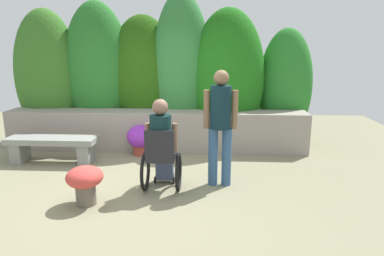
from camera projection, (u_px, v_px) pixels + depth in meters
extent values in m
plane|color=gray|center=(137.00, 187.00, 5.04)|extent=(11.29, 11.29, 0.00)
cube|color=gray|center=(156.00, 130.00, 6.78)|extent=(5.90, 0.56, 0.78)
ellipsoid|color=#376E24|center=(48.00, 77.00, 7.24)|extent=(1.41, 0.98, 2.79)
ellipsoid|color=#276F27|center=(98.00, 73.00, 7.23)|extent=(1.41, 0.99, 2.95)
ellipsoid|color=#255510|center=(144.00, 79.00, 7.29)|extent=(1.49, 1.04, 2.67)
ellipsoid|color=#337C39|center=(182.00, 70.00, 7.02)|extent=(1.18, 0.83, 3.10)
ellipsoid|color=#1D6A16|center=(227.00, 78.00, 6.95)|extent=(1.49, 1.04, 2.78)
ellipsoid|color=#277827|center=(285.00, 87.00, 7.13)|extent=(1.12, 0.78, 2.40)
cube|color=gray|center=(20.00, 152.00, 6.09)|extent=(0.20, 0.37, 0.36)
cube|color=gray|center=(86.00, 153.00, 6.03)|extent=(0.20, 0.37, 0.36)
cube|color=gray|center=(52.00, 140.00, 6.01)|extent=(1.57, 0.44, 0.10)
cube|color=black|center=(161.00, 157.00, 4.81)|extent=(0.40, 0.40, 0.06)
cube|color=black|center=(159.00, 145.00, 4.58)|extent=(0.40, 0.04, 0.40)
cube|color=black|center=(165.00, 175.00, 5.21)|extent=(0.28, 0.12, 0.03)
torus|color=black|center=(145.00, 171.00, 4.87)|extent=(0.05, 0.56, 0.56)
torus|color=black|center=(178.00, 172.00, 4.85)|extent=(0.05, 0.56, 0.56)
cylinder|color=black|center=(155.00, 180.00, 5.17)|extent=(0.03, 0.10, 0.10)
cylinder|color=black|center=(174.00, 180.00, 5.15)|extent=(0.03, 0.10, 0.10)
cube|color=#414C69|center=(162.00, 147.00, 4.88)|extent=(0.30, 0.40, 0.16)
cube|color=#414C69|center=(165.00, 165.00, 5.16)|extent=(0.26, 0.14, 0.43)
cylinder|color=#0F292A|center=(161.00, 133.00, 4.71)|extent=(0.30, 0.30, 0.50)
cylinder|color=brown|center=(148.00, 137.00, 4.79)|extent=(0.08, 0.08, 0.40)
cylinder|color=brown|center=(175.00, 137.00, 4.77)|extent=(0.08, 0.08, 0.40)
sphere|color=brown|center=(160.00, 107.00, 4.62)|extent=(0.22, 0.22, 0.22)
cylinder|color=#31537C|center=(213.00, 157.00, 5.03)|extent=(0.14, 0.14, 0.87)
cylinder|color=#31537C|center=(227.00, 157.00, 5.02)|extent=(0.14, 0.14, 0.87)
cylinder|color=#0F282F|center=(221.00, 107.00, 4.85)|extent=(0.30, 0.30, 0.62)
cylinder|color=brown|center=(207.00, 109.00, 4.87)|extent=(0.09, 0.09, 0.55)
cylinder|color=brown|center=(235.00, 110.00, 4.84)|extent=(0.09, 0.09, 0.55)
sphere|color=brown|center=(221.00, 78.00, 4.75)|extent=(0.22, 0.22, 0.22)
cylinder|color=#AB4032|center=(141.00, 148.00, 6.53)|extent=(0.29, 0.29, 0.24)
ellipsoid|color=#285015|center=(141.00, 140.00, 6.49)|extent=(0.32, 0.32, 0.15)
ellipsoid|color=purple|center=(141.00, 136.00, 6.48)|extent=(0.52, 0.52, 0.43)
cylinder|color=#655A4E|center=(86.00, 193.00, 4.45)|extent=(0.26, 0.26, 0.31)
ellipsoid|color=#114312|center=(85.00, 180.00, 4.40)|extent=(0.28, 0.28, 0.10)
ellipsoid|color=#CB403A|center=(85.00, 177.00, 4.39)|extent=(0.48, 0.48, 0.28)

